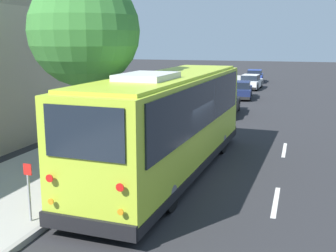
{
  "coord_description": "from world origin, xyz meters",
  "views": [
    {
      "loc": [
        -12.88,
        -3.79,
        4.51
      ],
      "look_at": [
        2.03,
        0.9,
        1.3
      ],
      "focal_mm": 45.0,
      "sensor_mm": 36.0,
      "label": 1
    }
  ],
  "objects_px": {
    "parked_sedan_black": "(224,104)",
    "parked_sedan_navy": "(240,90)",
    "parked_sedan_white": "(251,82)",
    "sign_post_near": "(29,192)",
    "shuttle_bus": "(170,118)",
    "parked_sedan_blue": "(255,76)",
    "street_tree": "(85,24)",
    "sign_post_far": "(63,176)"
  },
  "relations": [
    {
      "from": "shuttle_bus",
      "to": "sign_post_far",
      "type": "distance_m",
      "value": 4.21
    },
    {
      "from": "sign_post_near",
      "to": "parked_sedan_black",
      "type": "bearing_deg",
      "value": -5.6
    },
    {
      "from": "sign_post_far",
      "to": "street_tree",
      "type": "bearing_deg",
      "value": 15.46
    },
    {
      "from": "parked_sedan_blue",
      "to": "sign_post_near",
      "type": "bearing_deg",
      "value": 173.93
    },
    {
      "from": "parked_sedan_black",
      "to": "sign_post_near",
      "type": "relative_size",
      "value": 3.27
    },
    {
      "from": "shuttle_bus",
      "to": "parked_sedan_black",
      "type": "xyz_separation_m",
      "value": [
        12.29,
        0.32,
        -1.3
      ]
    },
    {
      "from": "parked_sedan_white",
      "to": "sign_post_far",
      "type": "distance_m",
      "value": 30.2
    },
    {
      "from": "street_tree",
      "to": "sign_post_near",
      "type": "xyz_separation_m",
      "value": [
        -4.89,
        -0.93,
        -4.12
      ]
    },
    {
      "from": "parked_sedan_navy",
      "to": "street_tree",
      "type": "bearing_deg",
      "value": 167.98
    },
    {
      "from": "parked_sedan_black",
      "to": "parked_sedan_navy",
      "type": "distance_m",
      "value": 7.56
    },
    {
      "from": "parked_sedan_navy",
      "to": "parked_sedan_blue",
      "type": "bearing_deg",
      "value": -3.3
    },
    {
      "from": "sign_post_near",
      "to": "sign_post_far",
      "type": "distance_m",
      "value": 1.52
    },
    {
      "from": "parked_sedan_navy",
      "to": "parked_sedan_white",
      "type": "distance_m",
      "value": 6.77
    },
    {
      "from": "parked_sedan_blue",
      "to": "street_tree",
      "type": "distance_m",
      "value": 33.76
    },
    {
      "from": "parked_sedan_white",
      "to": "sign_post_near",
      "type": "relative_size",
      "value": 3.04
    },
    {
      "from": "shuttle_bus",
      "to": "parked_sedan_blue",
      "type": "relative_size",
      "value": 2.54
    },
    {
      "from": "sign_post_far",
      "to": "parked_sedan_blue",
      "type": "bearing_deg",
      "value": -2.09
    },
    {
      "from": "shuttle_bus",
      "to": "parked_sedan_navy",
      "type": "xyz_separation_m",
      "value": [
        19.85,
        0.36,
        -1.31
      ]
    },
    {
      "from": "shuttle_bus",
      "to": "parked_sedan_black",
      "type": "height_order",
      "value": "shuttle_bus"
    },
    {
      "from": "parked_sedan_navy",
      "to": "parked_sedan_white",
      "type": "bearing_deg",
      "value": -4.84
    },
    {
      "from": "street_tree",
      "to": "sign_post_far",
      "type": "xyz_separation_m",
      "value": [
        -3.38,
        -0.93,
        -4.2
      ]
    },
    {
      "from": "shuttle_bus",
      "to": "parked_sedan_white",
      "type": "distance_m",
      "value": 26.66
    },
    {
      "from": "parked_sedan_white",
      "to": "sign_post_far",
      "type": "bearing_deg",
      "value": 179.66
    },
    {
      "from": "parked_sedan_blue",
      "to": "parked_sedan_white",
      "type": "bearing_deg",
      "value": 178.85
    },
    {
      "from": "parked_sedan_black",
      "to": "parked_sedan_white",
      "type": "distance_m",
      "value": 14.33
    },
    {
      "from": "parked_sedan_navy",
      "to": "sign_post_far",
      "type": "bearing_deg",
      "value": 171.31
    },
    {
      "from": "parked_sedan_navy",
      "to": "sign_post_far",
      "type": "xyz_separation_m",
      "value": [
        -23.38,
        1.65,
        0.21
      ]
    },
    {
      "from": "parked_sedan_black",
      "to": "parked_sedan_blue",
      "type": "distance_m",
      "value": 20.96
    },
    {
      "from": "parked_sedan_black",
      "to": "parked_sedan_navy",
      "type": "relative_size",
      "value": 1.08
    },
    {
      "from": "parked_sedan_navy",
      "to": "parked_sedan_white",
      "type": "height_order",
      "value": "parked_sedan_white"
    },
    {
      "from": "sign_post_near",
      "to": "parked_sedan_navy",
      "type": "bearing_deg",
      "value": -3.8
    },
    {
      "from": "parked_sedan_navy",
      "to": "street_tree",
      "type": "distance_m",
      "value": 20.64
    },
    {
      "from": "parked_sedan_blue",
      "to": "street_tree",
      "type": "bearing_deg",
      "value": 172.04
    },
    {
      "from": "parked_sedan_black",
      "to": "parked_sedan_blue",
      "type": "xyz_separation_m",
      "value": [
        20.96,
        0.36,
        -0.0
      ]
    },
    {
      "from": "sign_post_near",
      "to": "sign_post_far",
      "type": "xyz_separation_m",
      "value": [
        1.51,
        0.0,
        -0.08
      ]
    },
    {
      "from": "shuttle_bus",
      "to": "parked_sedan_navy",
      "type": "bearing_deg",
      "value": 3.41
    },
    {
      "from": "parked_sedan_black",
      "to": "sign_post_near",
      "type": "xyz_separation_m",
      "value": [
        -17.33,
        1.7,
        0.28
      ]
    },
    {
      "from": "parked_sedan_blue",
      "to": "parked_sedan_black",
      "type": "bearing_deg",
      "value": 176.92
    },
    {
      "from": "parked_sedan_blue",
      "to": "sign_post_near",
      "type": "xyz_separation_m",
      "value": [
        -38.29,
        1.34,
        0.28
      ]
    },
    {
      "from": "shuttle_bus",
      "to": "parked_sedan_black",
      "type": "relative_size",
      "value": 2.36
    },
    {
      "from": "parked_sedan_navy",
      "to": "shuttle_bus",
      "type": "bearing_deg",
      "value": 176.41
    },
    {
      "from": "parked_sedan_black",
      "to": "street_tree",
      "type": "xyz_separation_m",
      "value": [
        -12.44,
        2.63,
        4.4
      ]
    }
  ]
}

